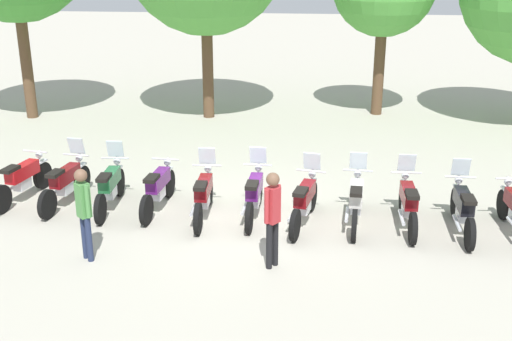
% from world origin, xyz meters
% --- Properties ---
extents(ground_plane, '(80.00, 80.00, 0.00)m').
position_xyz_m(ground_plane, '(0.00, 0.00, 0.00)').
color(ground_plane, '#ADA899').
extents(motorcycle_0, '(0.73, 2.17, 0.99)m').
position_xyz_m(motorcycle_0, '(-5.27, 0.57, 0.50)').
color(motorcycle_0, black).
rests_on(motorcycle_0, ground_plane).
extents(motorcycle_1, '(0.67, 2.18, 1.37)m').
position_xyz_m(motorcycle_1, '(-4.21, 0.42, 0.52)').
color(motorcycle_1, black).
rests_on(motorcycle_1, ground_plane).
extents(motorcycle_2, '(0.62, 2.19, 1.37)m').
position_xyz_m(motorcycle_2, '(-3.17, 0.28, 0.52)').
color(motorcycle_2, black).
rests_on(motorcycle_2, ground_plane).
extents(motorcycle_3, '(0.62, 2.19, 0.99)m').
position_xyz_m(motorcycle_3, '(-2.11, 0.31, 0.50)').
color(motorcycle_3, black).
rests_on(motorcycle_3, ground_plane).
extents(motorcycle_4, '(0.62, 2.19, 1.37)m').
position_xyz_m(motorcycle_4, '(-1.06, -0.02, 0.52)').
color(motorcycle_4, black).
rests_on(motorcycle_4, ground_plane).
extents(motorcycle_5, '(0.62, 2.19, 1.37)m').
position_xyz_m(motorcycle_5, '(-0.00, 0.13, 0.52)').
color(motorcycle_5, black).
rests_on(motorcycle_5, ground_plane).
extents(motorcycle_6, '(0.75, 2.16, 1.37)m').
position_xyz_m(motorcycle_6, '(1.06, -0.16, 0.52)').
color(motorcycle_6, black).
rests_on(motorcycle_6, ground_plane).
extents(motorcycle_7, '(0.62, 2.19, 1.37)m').
position_xyz_m(motorcycle_7, '(2.11, -0.04, 0.52)').
color(motorcycle_7, black).
rests_on(motorcycle_7, ground_plane).
extents(motorcycle_8, '(0.62, 2.19, 1.37)m').
position_xyz_m(motorcycle_8, '(3.16, -0.08, 0.52)').
color(motorcycle_8, black).
rests_on(motorcycle_8, ground_plane).
extents(motorcycle_9, '(0.62, 2.19, 1.37)m').
position_xyz_m(motorcycle_9, '(4.22, -0.25, 0.52)').
color(motorcycle_9, black).
rests_on(motorcycle_9, ground_plane).
extents(person_0, '(0.33, 0.37, 1.80)m').
position_xyz_m(person_0, '(0.53, -2.07, 1.07)').
color(person_0, black).
rests_on(person_0, ground_plane).
extents(person_1, '(0.35, 0.33, 1.76)m').
position_xyz_m(person_1, '(-2.86, -2.10, 1.04)').
color(person_1, '#232D4C').
rests_on(person_1, ground_plane).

